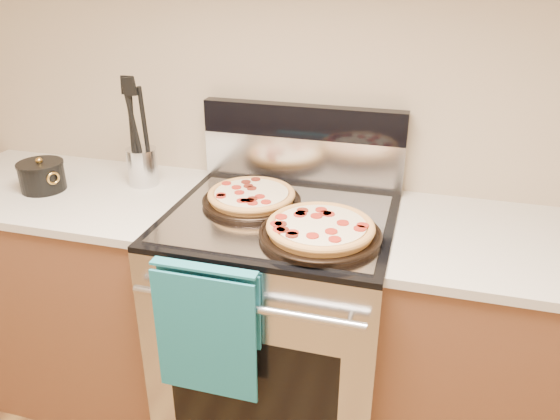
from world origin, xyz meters
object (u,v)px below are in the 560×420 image
(range_body, at_px, (280,328))
(utensil_crock, at_px, (143,166))
(saucepan, at_px, (42,177))
(pepperoni_pizza_back, at_px, (252,197))
(pepperoni_pizza_front, at_px, (320,230))

(range_body, height_order, utensil_crock, utensil_crock)
(utensil_crock, bearing_deg, saucepan, -155.22)
(range_body, distance_m, pepperoni_pizza_back, 0.52)
(range_body, height_order, pepperoni_pizza_front, pepperoni_pizza_front)
(pepperoni_pizza_front, distance_m, utensil_crock, 0.80)
(range_body, bearing_deg, pepperoni_pizza_back, 155.68)
(utensil_crock, height_order, saucepan, utensil_crock)
(range_body, distance_m, saucepan, 1.06)
(pepperoni_pizza_back, bearing_deg, pepperoni_pizza_front, -33.00)
(pepperoni_pizza_back, height_order, saucepan, saucepan)
(utensil_crock, bearing_deg, pepperoni_pizza_back, -11.35)
(pepperoni_pizza_back, bearing_deg, range_body, -24.32)
(range_body, height_order, pepperoni_pizza_back, pepperoni_pizza_back)
(pepperoni_pizza_front, height_order, utensil_crock, utensil_crock)
(range_body, xyz_separation_m, saucepan, (-0.92, -0.01, 0.51))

